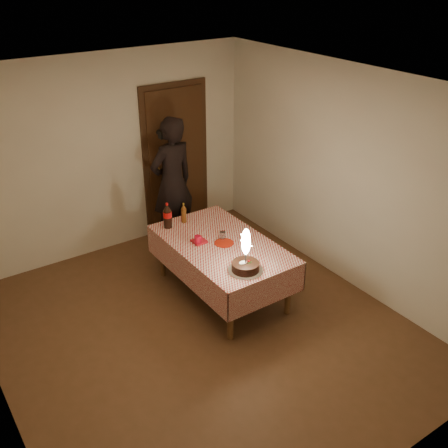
% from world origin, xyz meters
% --- Properties ---
extents(ground, '(4.00, 4.50, 0.01)m').
position_xyz_m(ground, '(0.00, 0.00, 0.00)').
color(ground, brown).
rests_on(ground, ground).
extents(room_shell, '(4.04, 4.54, 2.62)m').
position_xyz_m(room_shell, '(0.03, 0.08, 1.65)').
color(room_shell, silver).
rests_on(room_shell, ground).
extents(dining_table, '(1.02, 1.72, 0.68)m').
position_xyz_m(dining_table, '(0.57, 0.46, 0.59)').
color(dining_table, brown).
rests_on(dining_table, ground).
extents(birthday_cake, '(0.36, 0.36, 0.49)m').
position_xyz_m(birthday_cake, '(0.45, -0.16, 0.80)').
color(birthday_cake, white).
rests_on(birthday_cake, dining_table).
extents(red_plate, '(0.22, 0.22, 0.01)m').
position_xyz_m(red_plate, '(0.59, 0.44, 0.69)').
color(red_plate, '#A51B0B').
rests_on(red_plate, dining_table).
extents(red_cup, '(0.08, 0.08, 0.10)m').
position_xyz_m(red_cup, '(0.34, 0.59, 0.73)').
color(red_cup, '#AE0C23').
rests_on(red_cup, dining_table).
extents(clear_cup, '(0.07, 0.07, 0.09)m').
position_xyz_m(clear_cup, '(0.64, 0.53, 0.73)').
color(clear_cup, silver).
rests_on(clear_cup, dining_table).
extents(napkin_stack, '(0.15, 0.15, 0.02)m').
position_xyz_m(napkin_stack, '(0.37, 0.62, 0.69)').
color(napkin_stack, '#A7131E').
rests_on(napkin_stack, dining_table).
extents(cola_bottle, '(0.10, 0.10, 0.32)m').
position_xyz_m(cola_bottle, '(0.26, 1.14, 0.84)').
color(cola_bottle, black).
rests_on(cola_bottle, dining_table).
extents(amber_bottle_left, '(0.06, 0.06, 0.25)m').
position_xyz_m(amber_bottle_left, '(0.49, 1.15, 0.80)').
color(amber_bottle_left, '#5F3210').
rests_on(amber_bottle_left, dining_table).
extents(photographer, '(0.71, 0.52, 1.80)m').
position_xyz_m(photographer, '(0.72, 1.85, 0.90)').
color(photographer, black).
rests_on(photographer, ground).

